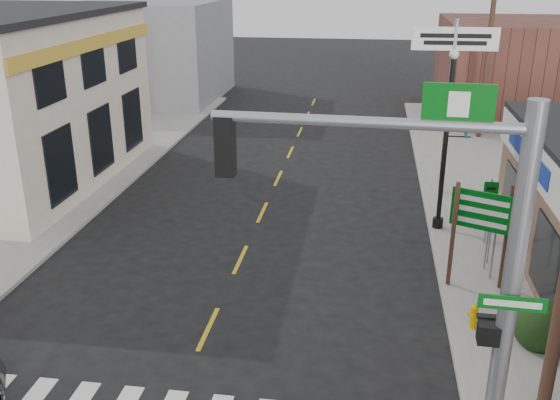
# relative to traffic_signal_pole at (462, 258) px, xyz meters

# --- Properties ---
(sidewalk_right) EXTENTS (6.00, 38.00, 0.13)m
(sidewalk_right) POSITION_rel_traffic_signal_pole_xyz_m (3.62, 12.83, -4.17)
(sidewalk_right) COLOR gray
(sidewalk_right) RESTS_ON ground
(sidewalk_left) EXTENTS (6.00, 38.00, 0.13)m
(sidewalk_left) POSITION_rel_traffic_signal_pole_xyz_m (-14.38, 12.83, -4.17)
(sidewalk_left) COLOR gray
(sidewalk_left) RESTS_ON ground
(center_line) EXTENTS (0.12, 56.00, 0.01)m
(center_line) POSITION_rel_traffic_signal_pole_xyz_m (-5.38, 7.83, -4.23)
(center_line) COLOR gold
(center_line) RESTS_ON ground
(bldg_distant_right) EXTENTS (8.00, 10.00, 5.60)m
(bldg_distant_right) POSITION_rel_traffic_signal_pole_xyz_m (6.62, 29.83, -1.44)
(bldg_distant_right) COLOR brown
(bldg_distant_right) RESTS_ON ground
(bldg_distant_left) EXTENTS (9.00, 10.00, 6.40)m
(bldg_distant_left) POSITION_rel_traffic_signal_pole_xyz_m (-16.38, 31.83, -1.04)
(bldg_distant_left) COLOR gray
(bldg_distant_left) RESTS_ON ground
(traffic_signal_pole) EXTENTS (5.46, 0.40, 6.91)m
(traffic_signal_pole) POSITION_rel_traffic_signal_pole_xyz_m (0.00, 0.00, 0.00)
(traffic_signal_pole) COLOR gray
(traffic_signal_pole) RESTS_ON sidewalk_right
(guide_sign) EXTENTS (1.75, 0.14, 3.07)m
(guide_sign) POSITION_rel_traffic_signal_pole_xyz_m (1.56, 6.87, -2.14)
(guide_sign) COLOR #4C3123
(guide_sign) RESTS_ON sidewalk_right
(fire_hydrant) EXTENTS (0.20, 0.20, 0.64)m
(fire_hydrant) POSITION_rel_traffic_signal_pole_xyz_m (1.24, 4.67, -3.76)
(fire_hydrant) COLOR #DEA800
(fire_hydrant) RESTS_ON sidewalk_right
(ped_crossing_sign) EXTENTS (1.03, 0.07, 2.66)m
(ped_crossing_sign) POSITION_rel_traffic_signal_pole_xyz_m (2.09, 7.41, -2.28)
(ped_crossing_sign) COLOR gray
(ped_crossing_sign) RESTS_ON sidewalk_right
(lamp_post) EXTENTS (0.78, 0.62, 6.04)m
(lamp_post) POSITION_rel_traffic_signal_pole_xyz_m (0.98, 11.05, -0.61)
(lamp_post) COLOR black
(lamp_post) RESTS_ON sidewalk_right
(dance_center_sign) EXTENTS (3.14, 0.20, 6.68)m
(dance_center_sign) POSITION_rel_traffic_signal_pole_xyz_m (1.36, 14.77, 0.93)
(dance_center_sign) COLOR gray
(dance_center_sign) RESTS_ON sidewalk_right
(shrub_front) EXTENTS (1.29, 1.29, 0.97)m
(shrub_front) POSITION_rel_traffic_signal_pole_xyz_m (2.69, 4.16, -3.62)
(shrub_front) COLOR #143517
(shrub_front) RESTS_ON sidewalk_right
(utility_pole_far) EXTENTS (1.72, 0.26, 9.92)m
(utility_pole_far) POSITION_rel_traffic_signal_pole_xyz_m (4.12, 23.74, 0.98)
(utility_pole_far) COLOR #3F2E21
(utility_pole_far) RESTS_ON sidewalk_right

